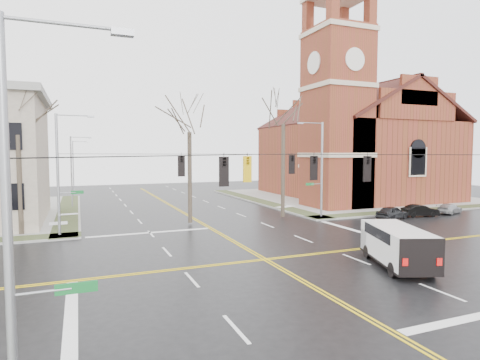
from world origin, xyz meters
name	(u,v)px	position (x,y,z in m)	size (l,w,h in m)	color
ground	(265,259)	(0.00, 0.00, 0.00)	(120.00, 120.00, 0.00)	black
sidewalks	(265,258)	(0.00, 0.00, 0.08)	(80.00, 80.00, 0.17)	gray
road_markings	(265,259)	(0.00, 0.00, 0.01)	(100.00, 100.00, 0.01)	gold
church	(350,137)	(24.76, 24.78, 8.43)	(24.28, 27.48, 27.50)	brown
signal_pole_ne	(320,167)	(11.32, 11.50, 4.95)	(2.75, 0.22, 9.00)	gray
signal_pole_nw	(60,171)	(-11.32, 11.50, 4.95)	(2.75, 0.22, 9.00)	gray
signal_pole_sw	(17,218)	(-11.32, -11.50, 4.95)	(2.75, 0.22, 9.00)	gray
span_wires	(266,154)	(0.00, 0.00, 6.20)	(23.02, 23.02, 0.03)	black
traffic_signals	(271,168)	(0.00, -0.67, 5.45)	(8.21, 8.26, 1.30)	black
streetlight_north_a	(73,169)	(-10.65, 28.00, 4.47)	(2.30, 0.20, 8.00)	gray
streetlight_north_b	(74,164)	(-10.65, 48.00, 4.47)	(2.30, 0.20, 8.00)	gray
cargo_van	(395,243)	(6.19, -3.85, 1.29)	(4.08, 6.12, 2.18)	white
parked_car_a	(392,213)	(17.21, 8.30, 0.63)	(1.50, 3.72, 1.27)	black
parked_car_b	(420,211)	(20.95, 8.52, 0.59)	(1.25, 3.59, 1.18)	black
parked_car_c	(449,209)	(25.27, 8.85, 0.52)	(1.46, 3.60, 1.04)	#9FA0A2
tree_nw_far	(18,128)	(-14.19, 12.99, 8.10)	(4.00, 4.00, 11.18)	#352921
tree_nw_near	(189,126)	(-1.09, 12.90, 8.58)	(4.00, 4.00, 11.86)	#352921
tree_ne	(283,118)	(8.01, 12.79, 9.56)	(4.00, 4.00, 13.23)	#352921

